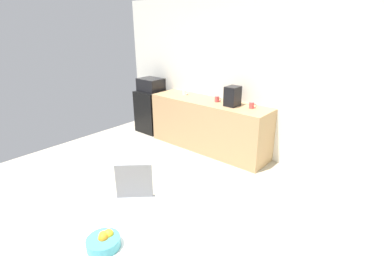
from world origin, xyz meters
TOP-DOWN VIEW (x-y plane):
  - ground_plane at (0.00, 0.00)m, footprint 6.00×6.00m
  - wall_back at (0.00, 3.00)m, footprint 6.00×0.10m
  - counter_block at (-0.73, 2.65)m, footprint 2.26×0.60m
  - mini_fridge at (-2.21, 2.65)m, footprint 0.54×0.54m
  - microwave at (-2.21, 2.65)m, footprint 0.48×0.38m
  - chair_gray at (0.08, 0.29)m, footprint 0.59×0.59m
  - fruit_bowl at (0.68, -0.44)m, footprint 0.23×0.23m
  - mug_white at (-1.36, 2.73)m, footprint 0.13×0.08m
  - mug_green at (0.06, 2.72)m, footprint 0.13×0.08m
  - mug_red at (-0.59, 2.69)m, footprint 0.13×0.08m
  - coffee_maker at (-0.26, 2.65)m, footprint 0.20×0.24m

SIDE VIEW (x-z plane):
  - ground_plane at x=0.00m, z-range 0.00..0.00m
  - mini_fridge at x=-2.21m, z-range 0.00..0.86m
  - counter_block at x=-0.73m, z-range 0.00..0.90m
  - chair_gray at x=0.08m, z-range 0.11..0.94m
  - fruit_bowl at x=0.68m, z-range 0.72..0.83m
  - mug_white at x=-1.36m, z-range 0.90..1.00m
  - mug_green at x=0.06m, z-range 0.90..1.00m
  - mug_red at x=-0.59m, z-range 0.90..1.00m
  - microwave at x=-2.21m, z-range 0.86..1.12m
  - coffee_maker at x=-0.26m, z-range 0.90..1.22m
  - wall_back at x=0.00m, z-range 0.00..2.60m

